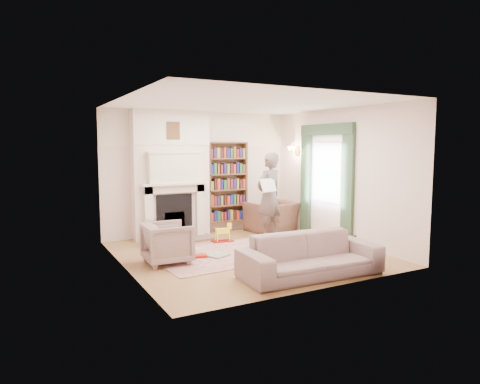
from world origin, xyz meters
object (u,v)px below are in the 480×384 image
coffee_table (336,249)px  rocking_horse (222,233)px  man_reading (269,195)px  armchair_reading (272,217)px  sofa (311,255)px  armchair_left (167,243)px  paraffin_heater (149,233)px  bookcase (227,182)px

coffee_table → rocking_horse: (-1.09, 2.31, -0.02)m
man_reading → coffee_table: (-0.03, -2.25, -0.72)m
armchair_reading → coffee_table: bearing=70.0°
man_reading → coffee_table: 2.37m
man_reading → rocking_horse: man_reading is taller
sofa → rocking_horse: 2.75m
armchair_left → armchair_reading: bearing=-62.2°
armchair_left → coffee_table: bearing=-115.3°
rocking_horse → paraffin_heater: bearing=170.7°
sofa → rocking_horse: (-0.21, 2.74, -0.13)m
armchair_left → sofa: bearing=-133.7°
sofa → rocking_horse: sofa is taller
armchair_left → rocking_horse: 1.82m
coffee_table → rocking_horse: coffee_table is taller
armchair_reading → armchair_left: size_ratio=1.36×
man_reading → rocking_horse: 1.35m
armchair_reading → armchair_left: (-3.10, -1.52, 0.01)m
armchair_reading → paraffin_heater: armchair_reading is taller
bookcase → man_reading: bearing=-66.5°
coffee_table → paraffin_heater: size_ratio=1.27×
bookcase → armchair_reading: size_ratio=1.74×
sofa → paraffin_heater: size_ratio=4.09×
sofa → man_reading: 2.90m
bookcase → man_reading: 1.24m
bookcase → man_reading: (0.48, -1.11, -0.23)m
armchair_reading → rocking_horse: (-1.57, -0.55, -0.14)m
bookcase → coffee_table: size_ratio=2.64×
armchair_reading → paraffin_heater: bearing=-7.5°
armchair_left → bookcase: bearing=-45.1°
coffee_table → paraffin_heater: 3.71m
coffee_table → paraffin_heater: bearing=109.5°
armchair_reading → man_reading: bearing=42.7°
armchair_reading → man_reading: (-0.45, -0.60, 0.60)m
armchair_reading → armchair_left: 3.46m
man_reading → paraffin_heater: bearing=-25.5°
man_reading → paraffin_heater: man_reading is taller
rocking_horse → armchair_reading: bearing=25.1°
armchair_reading → rocking_horse: bearing=8.8°
bookcase → rocking_horse: 1.58m
bookcase → man_reading: size_ratio=0.98×
coffee_table → rocking_horse: bearing=91.6°
armchair_left → coffee_table: size_ratio=1.12×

